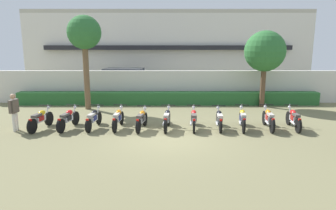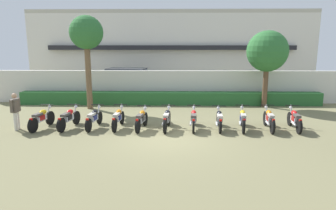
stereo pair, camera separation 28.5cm
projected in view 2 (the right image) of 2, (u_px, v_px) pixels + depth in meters
ground at (167, 138)px, 11.60m from camera, size 60.00×60.00×0.00m
building at (172, 49)px, 27.23m from camera, size 23.67×6.50×6.35m
compound_wall at (170, 87)px, 18.55m from camera, size 22.49×0.30×1.99m
hedge_row at (170, 98)px, 17.98m from camera, size 17.99×0.70×0.77m
parked_car at (129, 81)px, 21.72m from camera, size 4.72×2.59×1.89m
tree_near_inspector at (86, 35)px, 16.11m from camera, size 1.82×1.82×5.12m
tree_far_side at (267, 52)px, 16.78m from camera, size 2.31×2.31×4.35m
motorcycle_in_row_0 at (42, 118)px, 12.78m from camera, size 0.60×1.90×0.97m
motorcycle_in_row_1 at (69, 118)px, 12.84m from camera, size 0.62×1.93×0.96m
motorcycle_in_row_2 at (94, 118)px, 12.91m from camera, size 0.60×1.90×0.94m
motorcycle_in_row_3 at (118, 118)px, 12.88m from camera, size 0.60×1.91×0.95m
motorcycle_in_row_4 at (141, 119)px, 12.68m from camera, size 0.60×1.83×0.96m
motorcycle_in_row_5 at (167, 119)px, 12.70m from camera, size 0.60×1.88×0.98m
motorcycle_in_row_6 at (194, 119)px, 12.76m from camera, size 0.60×1.91×0.95m
motorcycle_in_row_7 at (219, 119)px, 12.70m from camera, size 0.60×1.80×0.94m
motorcycle_in_row_8 at (243, 119)px, 12.67m from camera, size 0.61×1.95×0.97m
motorcycle_in_row_9 at (269, 119)px, 12.66m from camera, size 0.60×1.97×0.98m
motorcycle_in_row_10 at (295, 119)px, 12.64m from camera, size 0.60×1.91×0.97m
inspector_person at (15, 109)px, 12.51m from camera, size 0.22×0.64×1.57m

